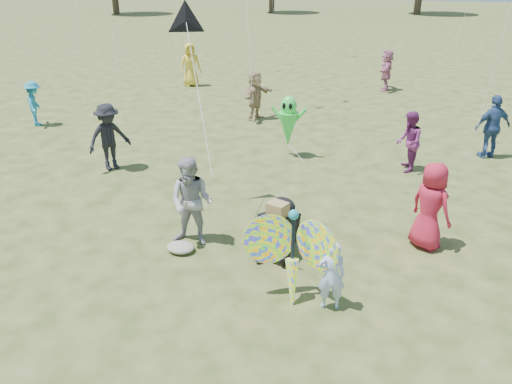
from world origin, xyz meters
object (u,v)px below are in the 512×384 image
at_px(adult_man, 192,202).
at_px(crowd_i, 35,104).
at_px(jogging_stroller, 279,224).
at_px(alien_kite, 288,123).
at_px(crowd_c, 493,127).
at_px(child_girl, 331,275).
at_px(crowd_b, 109,137).
at_px(crowd_g, 190,65).
at_px(crowd_d, 256,95).
at_px(crowd_e, 409,142).
at_px(crowd_j, 386,70).
at_px(crowd_a, 431,206).
at_px(butterfly_kite, 292,256).

bearing_deg(adult_man, crowd_i, 142.72).
bearing_deg(jogging_stroller, alien_kite, 121.42).
bearing_deg(crowd_c, jogging_stroller, 28.46).
bearing_deg(child_girl, crowd_b, -48.99).
bearing_deg(alien_kite, adult_man, -96.18).
distance_m(adult_man, crowd_g, 14.13).
xyz_separation_m(crowd_c, crowd_d, (-7.41, 1.73, -0.04)).
distance_m(crowd_e, crowd_j, 9.52).
bearing_deg(crowd_g, crowd_b, -114.15).
height_order(crowd_i, jogging_stroller, crowd_i).
bearing_deg(crowd_b, crowd_e, -40.10).
bearing_deg(crowd_i, crowd_d, -100.26).
bearing_deg(alien_kite, crowd_a, -47.32).
relative_size(jogging_stroller, butterfly_kite, 0.63).
bearing_deg(crowd_g, crowd_d, -80.59).
distance_m(crowd_b, crowd_e, 7.79).
relative_size(crowd_a, crowd_e, 1.08).
xyz_separation_m(crowd_b, jogging_stroller, (5.33, -2.83, -0.27)).
relative_size(crowd_a, jogging_stroller, 1.51).
relative_size(crowd_c, crowd_i, 1.19).
relative_size(crowd_b, crowd_j, 1.02).
distance_m(crowd_a, crowd_c, 5.91).
relative_size(crowd_i, butterfly_kite, 0.84).
height_order(crowd_c, jogging_stroller, crowd_c).
distance_m(adult_man, alien_kite, 5.31).
height_order(crowd_c, alien_kite, crowd_c).
height_order(crowd_d, crowd_i, crowd_d).
relative_size(crowd_b, crowd_g, 0.94).
distance_m(crowd_c, jogging_stroller, 8.03).
xyz_separation_m(crowd_c, jogging_stroller, (-4.32, -6.76, -0.28)).
height_order(crowd_e, jogging_stroller, crowd_e).
relative_size(adult_man, crowd_i, 1.18).
height_order(crowd_c, butterfly_kite, crowd_c).
height_order(crowd_a, crowd_i, crowd_a).
xyz_separation_m(crowd_a, crowd_j, (-1.71, 13.40, 0.01)).
height_order(crowd_g, crowd_i, crowd_g).
distance_m(crowd_g, butterfly_kite, 16.19).
bearing_deg(butterfly_kite, crowd_j, 88.66).
bearing_deg(child_girl, crowd_e, -114.75).
height_order(child_girl, crowd_d, crowd_d).
bearing_deg(crowd_g, crowd_c, -63.23).
bearing_deg(crowd_b, crowd_d, 11.86).
distance_m(crowd_b, jogging_stroller, 6.04).
bearing_deg(adult_man, crowd_b, 138.42).
xyz_separation_m(crowd_d, crowd_i, (-6.82, -2.92, -0.10)).
relative_size(crowd_g, jogging_stroller, 1.67).
xyz_separation_m(crowd_i, alien_kite, (8.81, -0.42, 0.22)).
bearing_deg(crowd_j, crowd_e, 4.76).
xyz_separation_m(crowd_a, jogging_stroller, (-2.65, -1.09, -0.24)).
distance_m(adult_man, crowd_c, 9.13).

